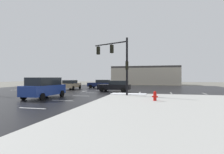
% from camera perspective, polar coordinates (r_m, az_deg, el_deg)
% --- Properties ---
extents(ground_plane, '(120.00, 120.00, 0.00)m').
position_cam_1_polar(ground_plane, '(25.41, -4.63, -4.77)').
color(ground_plane, slate).
extents(road_asphalt, '(44.00, 44.00, 0.02)m').
position_cam_1_polar(road_asphalt, '(25.41, -4.63, -4.75)').
color(road_asphalt, black).
rests_on(road_asphalt, ground_plane).
extents(sidewalk_corner, '(18.00, 18.00, 0.14)m').
position_cam_1_polar(sidewalk_corner, '(12.96, 32.47, -8.94)').
color(sidewalk_corner, '#B2B2AD').
rests_on(sidewalk_corner, ground_plane).
extents(snow_strip_curbside, '(4.00, 1.60, 0.06)m').
position_cam_1_polar(snow_strip_curbside, '(20.38, 5.38, -5.45)').
color(snow_strip_curbside, white).
rests_on(snow_strip_curbside, sidewalk_corner).
extents(lane_markings, '(36.15, 36.15, 0.01)m').
position_cam_1_polar(lane_markings, '(23.75, -2.88, -5.05)').
color(lane_markings, silver).
rests_on(lane_markings, road_asphalt).
extents(traffic_signal_mast, '(4.33, 2.00, 6.22)m').
position_cam_1_polar(traffic_signal_mast, '(19.89, 1.84, 6.18)').
color(traffic_signal_mast, black).
rests_on(traffic_signal_mast, sidewalk_corner).
extents(fire_hydrant, '(0.48, 0.26, 0.79)m').
position_cam_1_polar(fire_hydrant, '(15.03, 13.70, -5.94)').
color(fire_hydrant, red).
rests_on(fire_hydrant, sidewalk_corner).
extents(strip_building_background, '(18.10, 8.00, 5.10)m').
position_cam_1_polar(strip_building_background, '(50.74, 10.72, 0.43)').
color(strip_building_background, '#BCB29E').
rests_on(strip_building_background, ground_plane).
extents(sedan_navy, '(4.55, 2.05, 1.58)m').
position_cam_1_polar(sedan_navy, '(33.72, -3.69, -2.18)').
color(sedan_navy, '#141E47').
rests_on(sedan_navy, road_asphalt).
extents(sedan_tan, '(2.23, 4.62, 1.58)m').
position_cam_1_polar(sedan_tan, '(30.85, -13.03, -2.36)').
color(sedan_tan, tan).
rests_on(sedan_tan, road_asphalt).
extents(sedan_black, '(4.60, 2.19, 1.58)m').
position_cam_1_polar(sedan_black, '(25.03, 1.05, -2.89)').
color(sedan_black, black).
rests_on(sedan_black, road_asphalt).
extents(suv_blue, '(2.28, 4.88, 2.03)m').
position_cam_1_polar(suv_blue, '(18.56, -21.05, -3.11)').
color(suv_blue, navy).
rests_on(suv_blue, road_asphalt).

